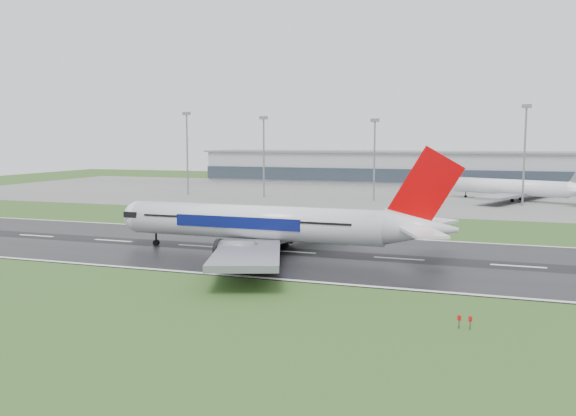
% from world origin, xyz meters
% --- Properties ---
extents(ground, '(520.00, 520.00, 0.00)m').
position_xyz_m(ground, '(0.00, 0.00, 0.00)').
color(ground, '#2A4E1C').
rests_on(ground, ground).
extents(runway, '(400.00, 45.00, 0.10)m').
position_xyz_m(runway, '(0.00, 0.00, 0.05)').
color(runway, black).
rests_on(runway, ground).
extents(apron, '(400.00, 130.00, 0.08)m').
position_xyz_m(apron, '(0.00, 125.00, 0.04)').
color(apron, slate).
rests_on(apron, ground).
extents(terminal, '(240.00, 36.00, 15.00)m').
position_xyz_m(terminal, '(0.00, 185.00, 7.50)').
color(terminal, '#9699A1').
rests_on(terminal, ground).
extents(main_airliner, '(66.22, 63.15, 19.29)m').
position_xyz_m(main_airliner, '(-22.40, -2.56, 9.75)').
color(main_airliner, silver).
rests_on(main_airliner, runway).
extents(parked_airliner, '(67.29, 65.45, 15.29)m').
position_xyz_m(parked_airliner, '(23.74, 114.61, 7.72)').
color(parked_airliner, white).
rests_on(parked_airliner, apron).
extents(floodmast_0, '(0.64, 0.64, 30.61)m').
position_xyz_m(floodmast_0, '(-95.81, 100.00, 15.31)').
color(floodmast_0, gray).
rests_on(floodmast_0, ground).
extents(floodmast_1, '(0.64, 0.64, 28.64)m').
position_xyz_m(floodmast_1, '(-64.24, 100.00, 14.32)').
color(floodmast_1, gray).
rests_on(floodmast_1, ground).
extents(floodmast_2, '(0.64, 0.64, 27.32)m').
position_xyz_m(floodmast_2, '(-23.17, 100.00, 13.66)').
color(floodmast_2, gray).
rests_on(floodmast_2, ground).
extents(floodmast_3, '(0.64, 0.64, 31.28)m').
position_xyz_m(floodmast_3, '(25.29, 100.00, 15.64)').
color(floodmast_3, gray).
rests_on(floodmast_3, ground).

